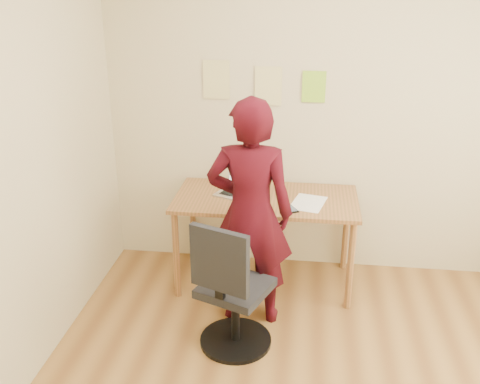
# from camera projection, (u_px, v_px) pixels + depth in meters

# --- Properties ---
(room) EXTENTS (3.58, 3.58, 2.78)m
(room) POSITION_uv_depth(u_px,v_px,m) (334.00, 194.00, 2.55)
(room) COLOR brown
(room) RESTS_ON ground
(desk) EXTENTS (1.40, 0.70, 0.74)m
(desk) POSITION_uv_depth(u_px,v_px,m) (266.00, 208.00, 4.14)
(desk) COLOR #996234
(desk) RESTS_ON ground
(laptop) EXTENTS (0.40, 0.38, 0.23)m
(laptop) POSITION_uv_depth(u_px,v_px,m) (241.00, 187.00, 4.16)
(laptop) COLOR #B9B9C0
(laptop) RESTS_ON desk
(paper_sheet) EXTENTS (0.30, 0.37, 0.00)m
(paper_sheet) POSITION_uv_depth(u_px,v_px,m) (308.00, 203.00, 4.00)
(paper_sheet) COLOR white
(paper_sheet) RESTS_ON desk
(phone) EXTENTS (0.12, 0.15, 0.01)m
(phone) POSITION_uv_depth(u_px,v_px,m) (291.00, 209.00, 3.88)
(phone) COLOR black
(phone) RESTS_ON desk
(wall_note_left) EXTENTS (0.21, 0.00, 0.30)m
(wall_note_left) POSITION_uv_depth(u_px,v_px,m) (216.00, 80.00, 4.17)
(wall_note_left) COLOR #DBCF83
(wall_note_left) RESTS_ON room
(wall_note_mid) EXTENTS (0.21, 0.00, 0.30)m
(wall_note_mid) POSITION_uv_depth(u_px,v_px,m) (268.00, 86.00, 4.14)
(wall_note_mid) COLOR #DBCF83
(wall_note_mid) RESTS_ON room
(wall_note_right) EXTENTS (0.18, 0.00, 0.24)m
(wall_note_right) POSITION_uv_depth(u_px,v_px,m) (314.00, 87.00, 4.10)
(wall_note_right) COLOR #94D22F
(wall_note_right) RESTS_ON room
(office_chair) EXTENTS (0.53, 0.54, 0.94)m
(office_chair) POSITION_uv_depth(u_px,v_px,m) (231.00, 296.00, 3.45)
(office_chair) COLOR black
(office_chair) RESTS_ON ground
(person) EXTENTS (0.60, 0.39, 1.63)m
(person) POSITION_uv_depth(u_px,v_px,m) (250.00, 214.00, 3.64)
(person) COLOR #37070F
(person) RESTS_ON ground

